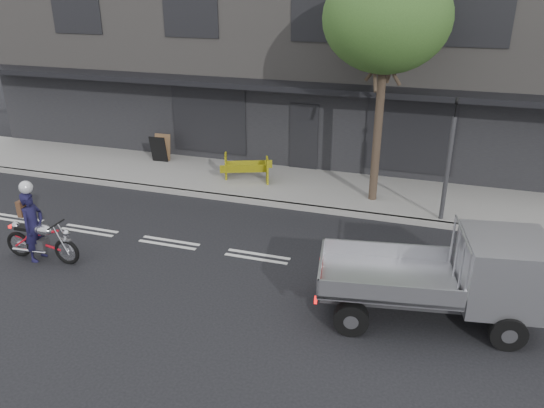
{
  "coord_description": "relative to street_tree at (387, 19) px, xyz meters",
  "views": [
    {
      "loc": [
        3.81,
        -10.73,
        6.28
      ],
      "look_at": [
        0.21,
        0.5,
        1.23
      ],
      "focal_mm": 35.0,
      "sensor_mm": 36.0,
      "label": 1
    }
  ],
  "objects": [
    {
      "name": "ground",
      "position": [
        -2.2,
        -4.2,
        -5.28
      ],
      "size": [
        80.0,
        80.0,
        0.0
      ],
      "primitive_type": "plane",
      "color": "black",
      "rests_on": "ground"
    },
    {
      "name": "construction_barrier",
      "position": [
        -4.16,
        0.13,
        -4.7
      ],
      "size": [
        1.66,
        1.13,
        0.86
      ],
      "primitive_type": null,
      "rotation": [
        0.0,
        0.0,
        0.37
      ],
      "color": "yellow",
      "rests_on": "sidewalk"
    },
    {
      "name": "traffic_light_pole",
      "position": [
        2.0,
        -0.85,
        -3.63
      ],
      "size": [
        0.12,
        0.12,
        3.5
      ],
      "color": "#2D2D30",
      "rests_on": "ground"
    },
    {
      "name": "flatbed_ute",
      "position": [
        2.73,
        -5.4,
        -4.17
      ],
      "size": [
        4.41,
        2.32,
        1.94
      ],
      "rotation": [
        0.0,
        0.0,
        0.16
      ],
      "color": "black",
      "rests_on": "ground"
    },
    {
      "name": "rider",
      "position": [
        -7.21,
        -5.89,
        -4.42
      ],
      "size": [
        0.43,
        0.64,
        1.72
      ],
      "primitive_type": "imported",
      "rotation": [
        0.0,
        0.0,
        1.59
      ],
      "color": "black",
      "rests_on": "ground"
    },
    {
      "name": "building_main",
      "position": [
        -2.2,
        7.1,
        -1.28
      ],
      "size": [
        26.0,
        10.0,
        8.0
      ],
      "primitive_type": "cube",
      "color": "slate",
      "rests_on": "ground"
    },
    {
      "name": "kerb",
      "position": [
        -2.2,
        -1.1,
        -5.2
      ],
      "size": [
        32.0,
        0.2,
        0.15
      ],
      "primitive_type": "cube",
      "color": "gray",
      "rests_on": "ground"
    },
    {
      "name": "sidewalk",
      "position": [
        -2.2,
        0.5,
        -5.2
      ],
      "size": [
        32.0,
        3.2,
        0.15
      ],
      "primitive_type": "cube",
      "color": "gray",
      "rests_on": "ground"
    },
    {
      "name": "sandwich_board",
      "position": [
        -7.8,
        1.13,
        -4.65
      ],
      "size": [
        0.61,
        0.42,
        0.95
      ],
      "primitive_type": null,
      "rotation": [
        0.0,
        0.0,
        0.04
      ],
      "color": "black",
      "rests_on": "sidewalk"
    },
    {
      "name": "motorcycle",
      "position": [
        -7.06,
        -5.89,
        -4.74
      ],
      "size": [
        2.02,
        0.59,
        1.04
      ],
      "rotation": [
        0.0,
        0.0,
        0.02
      ],
      "color": "black",
      "rests_on": "ground"
    },
    {
      "name": "street_tree",
      "position": [
        0.0,
        0.0,
        0.0
      ],
      "size": [
        3.4,
        3.4,
        6.74
      ],
      "color": "#382B21",
      "rests_on": "ground"
    }
  ]
}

